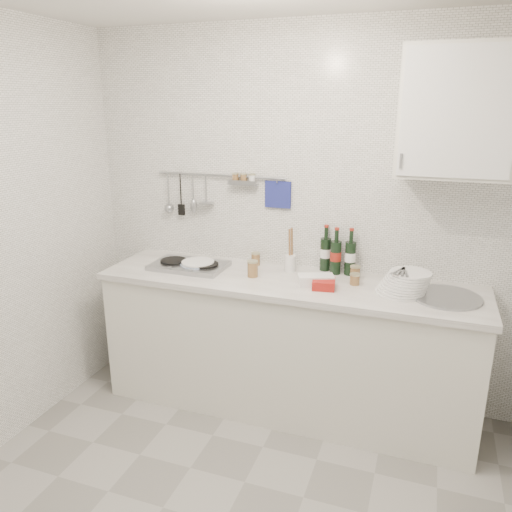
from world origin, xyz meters
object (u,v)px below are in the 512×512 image
at_px(plate_stack_sink, 405,283).
at_px(utensil_crock, 290,261).
at_px(plate_stack_hob, 196,265).
at_px(wine_bottles, 337,250).
at_px(wall_cabinet, 457,112).

relative_size(plate_stack_sink, utensil_crock, 1.05).
distance_m(plate_stack_hob, plate_stack_sink, 1.36).
bearing_deg(utensil_crock, plate_stack_sink, -11.82).
relative_size(wine_bottles, utensil_crock, 1.02).
bearing_deg(utensil_crock, wall_cabinet, -2.69).
bearing_deg(plate_stack_hob, wall_cabinet, 4.36).
height_order(wall_cabinet, plate_stack_hob, wall_cabinet).
distance_m(wall_cabinet, plate_stack_hob, 1.85).
bearing_deg(wine_bottles, plate_stack_hob, -165.63).
relative_size(plate_stack_hob, plate_stack_sink, 0.78).
distance_m(plate_stack_hob, utensil_crock, 0.64).
xyz_separation_m(plate_stack_hob, wine_bottles, (0.91, 0.23, 0.13)).
bearing_deg(plate_stack_sink, wine_bottles, 153.06).
height_order(plate_stack_hob, utensil_crock, utensil_crock).
distance_m(plate_stack_sink, wine_bottles, 0.51).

